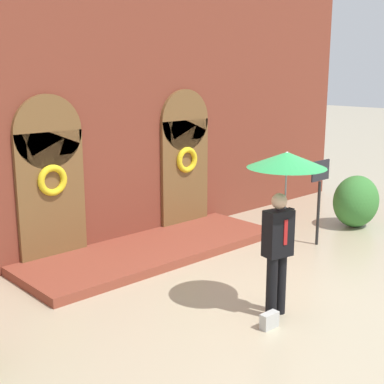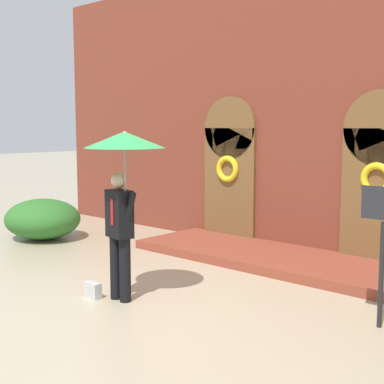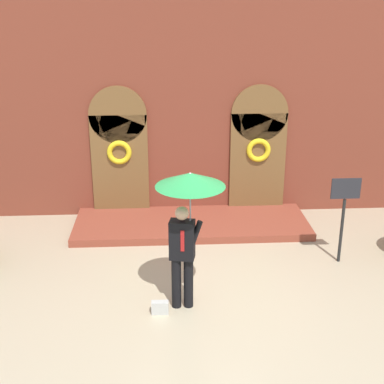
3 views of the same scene
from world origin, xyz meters
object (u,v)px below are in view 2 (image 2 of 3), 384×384
(person_with_umbrella, at_px, (123,165))
(sign_post, at_px, (383,233))
(shrub_left, at_px, (43,219))
(handbag, at_px, (93,290))

(person_with_umbrella, xyz_separation_m, sign_post, (3.03, 1.43, -0.75))
(person_with_umbrella, xyz_separation_m, shrub_left, (-4.56, 1.60, -1.48))
(person_with_umbrella, distance_m, shrub_left, 5.05)
(sign_post, height_order, shrub_left, sign_post)
(person_with_umbrella, relative_size, sign_post, 1.37)
(handbag, relative_size, sign_post, 0.16)
(handbag, xyz_separation_m, sign_post, (3.51, 1.63, 1.05))
(person_with_umbrella, height_order, sign_post, person_with_umbrella)
(person_with_umbrella, bearing_deg, sign_post, 25.34)
(sign_post, relative_size, shrub_left, 1.01)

